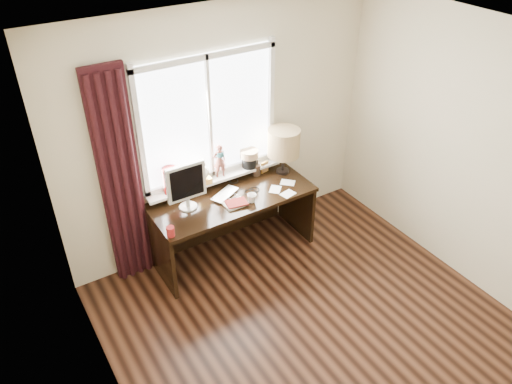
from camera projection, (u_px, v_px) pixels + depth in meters
floor at (335, 350)px, 4.43m from camera, size 3.50×4.00×0.00m
ceiling at (373, 66)px, 2.99m from camera, size 3.50×4.00×0.00m
wall_back at (222, 132)px, 5.12m from camera, size 3.50×0.00×2.60m
wall_left at (123, 334)px, 2.94m from camera, size 0.00×4.00×2.60m
wall_right at (499, 171)px, 4.48m from camera, size 0.00×4.00×2.60m
laptop at (225, 194)px, 5.13m from camera, size 0.39×0.33×0.03m
mug at (252, 198)px, 5.01m from camera, size 0.13×0.13×0.10m
red_cup at (170, 232)px, 4.55m from camera, size 0.08×0.08×0.10m
window at (210, 138)px, 5.01m from camera, size 1.52×0.20×1.40m
curtain at (121, 183)px, 4.66m from camera, size 0.38×0.09×2.25m
desk at (228, 211)px, 5.32m from camera, size 1.70×0.70×0.75m
monitor at (186, 184)px, 4.80m from camera, size 0.40×0.18×0.49m
notebook_stack at (236, 203)px, 4.99m from camera, size 0.24×0.18×0.03m
brush_holder at (256, 170)px, 5.44m from camera, size 0.09×0.09×0.25m
icon_frame at (265, 167)px, 5.48m from camera, size 0.10×0.04×0.13m
table_lamp at (284, 143)px, 5.31m from camera, size 0.35×0.35×0.52m
loose_papers at (284, 188)px, 5.24m from camera, size 0.37×0.34×0.00m
desk_cables at (247, 189)px, 5.23m from camera, size 0.24×0.44×0.01m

